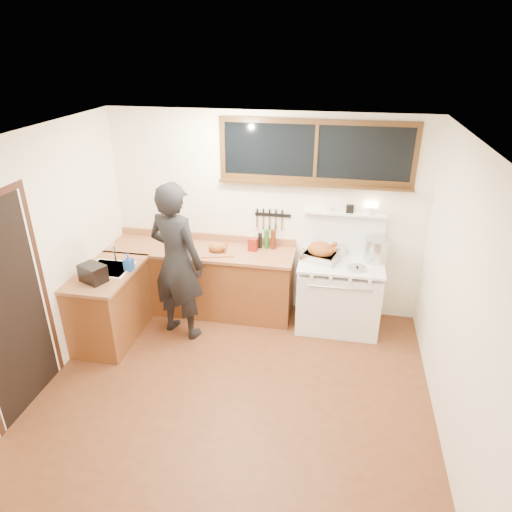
% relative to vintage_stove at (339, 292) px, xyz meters
% --- Properties ---
extents(ground_plane, '(4.00, 3.50, 0.02)m').
position_rel_vintage_stove_xyz_m(ground_plane, '(-1.00, -1.41, -0.48)').
color(ground_plane, '#552B16').
extents(room_shell, '(4.10, 3.60, 2.65)m').
position_rel_vintage_stove_xyz_m(room_shell, '(-1.00, -1.41, 1.18)').
color(room_shell, white).
rests_on(room_shell, ground).
extents(counter_back, '(2.44, 0.64, 1.00)m').
position_rel_vintage_stove_xyz_m(counter_back, '(-1.80, 0.04, -0.01)').
color(counter_back, brown).
rests_on(counter_back, ground).
extents(counter_left, '(0.64, 1.09, 0.90)m').
position_rel_vintage_stove_xyz_m(counter_left, '(-2.70, -0.79, -0.01)').
color(counter_left, brown).
rests_on(counter_left, ground).
extents(sink_unit, '(0.50, 0.45, 0.37)m').
position_rel_vintage_stove_xyz_m(sink_unit, '(-2.68, -0.71, 0.38)').
color(sink_unit, white).
rests_on(sink_unit, counter_left).
extents(vintage_stove, '(1.02, 0.74, 1.57)m').
position_rel_vintage_stove_xyz_m(vintage_stove, '(0.00, 0.00, 0.00)').
color(vintage_stove, white).
rests_on(vintage_stove, ground).
extents(back_window, '(2.32, 0.13, 0.77)m').
position_rel_vintage_stove_xyz_m(back_window, '(-0.40, 0.31, 1.60)').
color(back_window, black).
rests_on(back_window, room_shell).
extents(left_doorway, '(0.02, 1.04, 2.17)m').
position_rel_vintage_stove_xyz_m(left_doorway, '(-2.99, -1.96, 0.62)').
color(left_doorway, black).
rests_on(left_doorway, ground).
extents(knife_strip, '(0.46, 0.03, 0.28)m').
position_rel_vintage_stove_xyz_m(knife_strip, '(-0.92, 0.32, 0.84)').
color(knife_strip, black).
rests_on(knife_strip, room_shell).
extents(man, '(0.82, 0.66, 1.95)m').
position_rel_vintage_stove_xyz_m(man, '(-1.90, -0.53, 0.51)').
color(man, black).
rests_on(man, ground).
extents(soap_bottle, '(0.10, 0.10, 0.21)m').
position_rel_vintage_stove_xyz_m(soap_bottle, '(-2.43, -0.70, 0.54)').
color(soap_bottle, '#2357B3').
rests_on(soap_bottle, counter_left).
extents(toaster, '(0.34, 0.29, 0.20)m').
position_rel_vintage_stove_xyz_m(toaster, '(-2.70, -1.02, 0.53)').
color(toaster, black).
rests_on(toaster, counter_left).
extents(cutting_board, '(0.47, 0.40, 0.14)m').
position_rel_vintage_stove_xyz_m(cutting_board, '(-1.54, -0.04, 0.49)').
color(cutting_board, '#975F3C').
rests_on(cutting_board, counter_back).
extents(roast_turkey, '(0.48, 0.41, 0.24)m').
position_rel_vintage_stove_xyz_m(roast_turkey, '(-0.26, -0.01, 0.53)').
color(roast_turkey, silver).
rests_on(roast_turkey, vintage_stove).
extents(stockpot, '(0.40, 0.40, 0.28)m').
position_rel_vintage_stove_xyz_m(stockpot, '(0.42, 0.10, 0.58)').
color(stockpot, silver).
rests_on(stockpot, vintage_stove).
extents(saucepan, '(0.19, 0.29, 0.12)m').
position_rel_vintage_stove_xyz_m(saucepan, '(-0.03, 0.20, 0.49)').
color(saucepan, silver).
rests_on(saucepan, vintage_stove).
extents(pot_lid, '(0.30, 0.30, 0.04)m').
position_rel_vintage_stove_xyz_m(pot_lid, '(0.19, -0.18, 0.45)').
color(pot_lid, silver).
rests_on(pot_lid, vintage_stove).
extents(coffee_tin, '(0.12, 0.10, 0.17)m').
position_rel_vintage_stove_xyz_m(coffee_tin, '(-1.12, 0.12, 0.52)').
color(coffee_tin, maroon).
rests_on(coffee_tin, counter_back).
extents(pitcher, '(0.09, 0.09, 0.16)m').
position_rel_vintage_stove_xyz_m(pitcher, '(-1.14, 0.23, 0.51)').
color(pitcher, white).
rests_on(pitcher, counter_back).
extents(bottle_cluster, '(0.32, 0.07, 0.26)m').
position_rel_vintage_stove_xyz_m(bottle_cluster, '(-0.98, 0.22, 0.55)').
color(bottle_cluster, black).
rests_on(bottle_cluster, counter_back).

